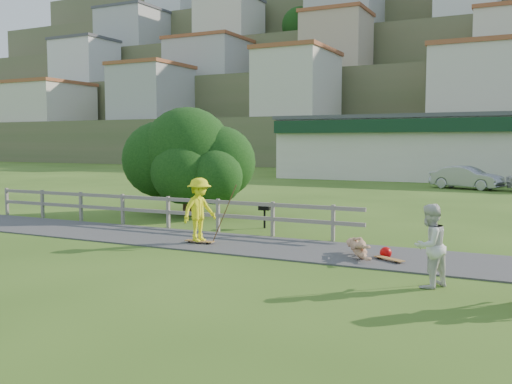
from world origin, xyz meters
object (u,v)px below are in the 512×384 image
(skater_rider, at_px, (199,213))
(car_silver, at_px, (466,178))
(spectator_a, at_px, (429,246))
(bbq, at_px, (265,216))
(skater_fallen, at_px, (359,248))
(tree, at_px, (188,169))

(skater_rider, bearing_deg, car_silver, 4.34)
(spectator_a, bearing_deg, skater_rider, -79.77)
(bbq, bearing_deg, skater_rider, -104.37)
(skater_fallen, height_order, spectator_a, spectator_a)
(skater_rider, height_order, bbq, skater_rider)
(car_silver, distance_m, bbq, 21.13)
(spectator_a, relative_size, bbq, 2.07)
(tree, bearing_deg, car_silver, 64.60)
(skater_rider, distance_m, tree, 7.17)
(spectator_a, bearing_deg, bbq, -104.43)
(skater_fallen, bearing_deg, tree, 117.13)
(skater_fallen, relative_size, car_silver, 0.36)
(skater_fallen, xyz_separation_m, bbq, (-4.41, 3.63, 0.13))
(tree, bearing_deg, skater_rider, -54.15)
(spectator_a, distance_m, tree, 13.55)
(skater_fallen, height_order, bbq, bbq)
(tree, bearing_deg, spectator_a, -35.52)
(skater_rider, height_order, car_silver, skater_rider)
(skater_rider, relative_size, skater_fallen, 1.17)
(tree, bearing_deg, skater_fallen, -32.59)
(skater_fallen, relative_size, spectator_a, 0.91)
(spectator_a, xyz_separation_m, bbq, (-6.50, 5.78, -0.44))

